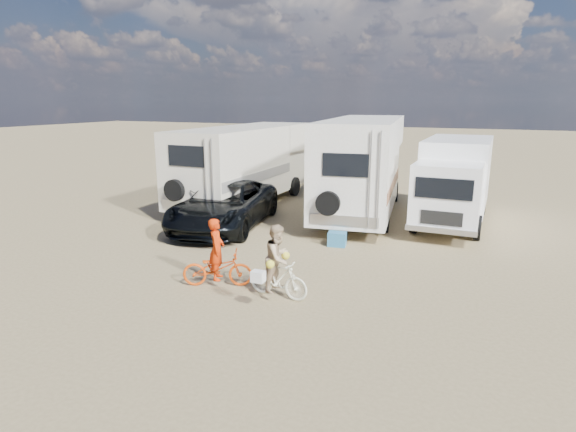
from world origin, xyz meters
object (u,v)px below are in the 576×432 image
at_px(rider_woman, 278,265).
at_px(bike_parked, 449,221).
at_px(bike_woman, 278,279).
at_px(crate, 345,224).
at_px(rv_left, 246,166).
at_px(rider_man, 217,256).
at_px(rv_main, 363,167).
at_px(cooler, 337,239).
at_px(box_truck, 454,182).
at_px(dark_suv, 224,205).
at_px(bike_man, 217,268).

bearing_deg(rider_woman, bike_parked, -17.68).
relative_size(bike_woman, crate, 3.77).
height_order(rv_left, bike_parked, rv_left).
bearing_deg(rider_man, rv_main, -31.12).
height_order(rv_left, cooler, rv_left).
distance_m(bike_woman, rider_man, 1.70).
bearing_deg(box_truck, dark_suv, -152.03).
bearing_deg(cooler, crate, 91.48).
relative_size(box_truck, rider_man, 4.26).
xyz_separation_m(bike_man, rider_woman, (1.67, -0.06, 0.34)).
bearing_deg(rv_left, rider_man, -65.99).
xyz_separation_m(rv_main, rv_left, (-5.10, -0.31, -0.20)).
bearing_deg(bike_parked, bike_woman, -170.89).
relative_size(box_truck, crate, 16.19).
relative_size(rv_left, box_truck, 1.32).
bearing_deg(rv_left, box_truck, 0.77).
xyz_separation_m(box_truck, bike_man, (-4.77, -8.73, -1.08)).
relative_size(dark_suv, cooler, 10.50).
distance_m(box_truck, dark_suv, 8.43).
bearing_deg(bike_man, bike_parked, -56.83).
relative_size(rider_woman, cooler, 2.82).
distance_m(bike_man, crate, 6.57).
relative_size(rider_man, bike_parked, 0.93).
xyz_separation_m(rv_main, bike_woman, (0.38, -9.01, -1.43)).
height_order(rv_left, bike_woman, rv_left).
height_order(rider_woman, cooler, rider_woman).
bearing_deg(box_truck, cooler, -123.46).
distance_m(rv_main, bike_woman, 9.13).
height_order(box_truck, bike_woman, box_truck).
distance_m(dark_suv, bike_parked, 7.90).
bearing_deg(rv_main, rider_man, -105.49).
bearing_deg(rv_main, rv_left, 176.18).
bearing_deg(bike_parked, dark_suv, 139.49).
distance_m(bike_woman, bike_parked, 7.92).
height_order(bike_man, cooler, bike_man).
xyz_separation_m(bike_man, crate, (1.36, 6.42, -0.29)).
bearing_deg(rider_woman, dark_suv, 47.26).
bearing_deg(rider_man, bike_parked, -56.83).
height_order(rv_left, crate, rv_left).
relative_size(rv_main, rider_woman, 5.61).
xyz_separation_m(rider_man, cooler, (1.73, 4.30, -0.54)).
distance_m(bike_man, bike_parked, 8.68).
bearing_deg(bike_woman, cooler, 5.12).
bearing_deg(rider_man, cooler, -44.84).
relative_size(bike_man, rider_man, 1.12).
height_order(dark_suv, crate, dark_suv).
bearing_deg(rider_woman, rider_man, 94.05).
height_order(dark_suv, cooler, dark_suv).
xyz_separation_m(dark_suv, rider_woman, (4.38, -4.98, -0.03)).
distance_m(rv_main, bike_man, 9.16).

